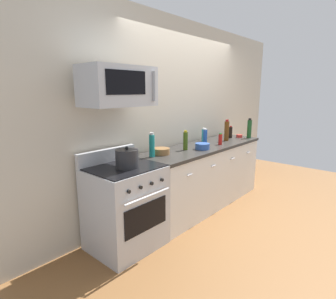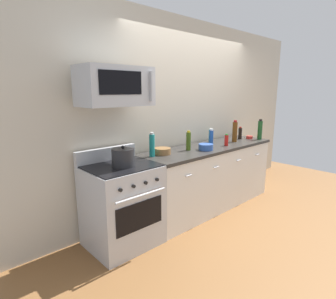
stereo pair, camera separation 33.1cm
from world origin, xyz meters
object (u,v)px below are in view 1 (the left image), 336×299
(microwave, at_px, (118,86))
(bowl_wooden_salad, at_px, (161,151))
(bottle_wine_amber, at_px, (227,131))
(bottle_wine_green, at_px, (249,129))
(bottle_soda_blue, at_px, (205,136))
(bowl_blue_mixing, at_px, (202,146))
(bowl_red_small, at_px, (239,136))
(bottle_dish_soap, at_px, (204,135))
(bottle_olive_oil, at_px, (185,141))
(bottle_soy_sauce_dark, at_px, (231,132))
(range_oven, at_px, (125,206))
(bottle_sparkling_teal, at_px, (152,145))
(bottle_hot_sauce_red, at_px, (220,139))
(stockpot, at_px, (127,158))

(microwave, distance_m, bowl_wooden_salad, 1.04)
(bottle_wine_amber, distance_m, bottle_wine_green, 0.51)
(microwave, bearing_deg, bottle_soda_blue, 1.03)
(microwave, distance_m, bottle_wine_amber, 2.19)
(bowl_blue_mixing, bearing_deg, bowl_red_small, 3.35)
(bottle_wine_amber, xyz_separation_m, bottle_dish_soap, (-0.29, 0.24, -0.06))
(bottle_wine_green, relative_size, bottle_olive_oil, 1.25)
(bottle_soy_sauce_dark, bearing_deg, bottle_dish_soap, 163.66)
(range_oven, height_order, bowl_blue_mixing, range_oven)
(bottle_soda_blue, xyz_separation_m, bottle_olive_oil, (-0.55, -0.05, 0.02))
(bottle_sparkling_teal, bearing_deg, bowl_red_small, -3.95)
(microwave, distance_m, bowl_blue_mixing, 1.51)
(bowl_red_small, bearing_deg, bottle_soy_sauce_dark, 147.93)
(microwave, height_order, bottle_hot_sauce_red, microwave)
(bottle_soda_blue, bearing_deg, range_oven, -177.41)
(bowl_wooden_salad, bearing_deg, range_oven, -172.57)
(stockpot, bearing_deg, bottle_wine_green, -3.26)
(bottle_hot_sauce_red, height_order, bottle_dish_soap, bottle_dish_soap)
(bottle_hot_sauce_red, bearing_deg, bottle_olive_oil, 165.47)
(bowl_blue_mixing, bearing_deg, bowl_wooden_salad, 159.97)
(bottle_olive_oil, distance_m, bowl_blue_mixing, 0.25)
(bottle_sparkling_teal, distance_m, bowl_red_small, 2.01)
(bowl_blue_mixing, xyz_separation_m, bowl_wooden_salad, (-0.59, 0.22, -0.00))
(bottle_soda_blue, height_order, bottle_sparkling_teal, bottle_sparkling_teal)
(bottle_soda_blue, relative_size, bottle_olive_oil, 0.87)
(bottle_olive_oil, xyz_separation_m, bowl_wooden_salad, (-0.41, 0.06, -0.08))
(bowl_blue_mixing, bearing_deg, bottle_wine_green, -3.22)
(bowl_red_small, bearing_deg, bottle_soda_blue, 171.44)
(range_oven, bearing_deg, bottle_soy_sauce_dark, 0.88)
(bottle_olive_oil, height_order, bottle_hot_sauce_red, bottle_olive_oil)
(microwave, relative_size, bowl_wooden_salad, 3.52)
(bottle_soda_blue, xyz_separation_m, bottle_wine_amber, (0.44, -0.12, 0.05))
(bottle_soy_sauce_dark, relative_size, bottle_wine_green, 0.61)
(bottle_dish_soap, bearing_deg, bottle_hot_sauce_red, -100.88)
(bowl_wooden_salad, distance_m, bowl_red_small, 1.83)
(range_oven, relative_size, bottle_soda_blue, 4.65)
(range_oven, xyz_separation_m, stockpot, (0.00, -0.05, 0.55))
(bottle_soda_blue, xyz_separation_m, bottle_hot_sauce_red, (0.08, -0.21, -0.03))
(range_oven, bearing_deg, bottle_wine_green, -4.45)
(bottle_sparkling_teal, bearing_deg, bottle_wine_amber, -4.50)
(range_oven, distance_m, bottle_hot_sauce_red, 1.81)
(bottle_soy_sauce_dark, bearing_deg, bottle_hot_sauce_red, -164.44)
(bottle_olive_oil, relative_size, bottle_hot_sauce_red, 1.56)
(bottle_olive_oil, relative_size, bowl_wooden_salad, 1.25)
(bottle_wine_green, xyz_separation_m, bowl_blue_mixing, (-1.29, 0.07, -0.11))
(bottle_sparkling_teal, distance_m, bottle_hot_sauce_red, 1.24)
(bottle_wine_green, relative_size, bowl_blue_mixing, 1.68)
(bottle_olive_oil, bearing_deg, bottle_soy_sauce_dark, 0.52)
(bottle_soda_blue, height_order, bottle_wine_green, bottle_wine_green)
(bottle_wine_green, xyz_separation_m, bottle_olive_oil, (-1.47, 0.22, -0.03))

